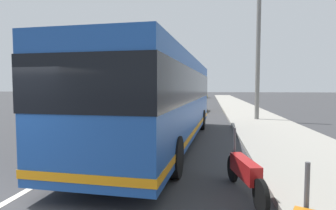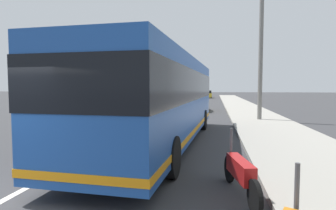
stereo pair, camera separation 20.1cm
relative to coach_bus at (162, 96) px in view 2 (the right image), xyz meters
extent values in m
cube|color=#9E998E|center=(3.53, -4.77, -1.75)|extent=(110.00, 3.60, 0.14)
cube|color=silver|center=(3.53, 1.98, -1.81)|extent=(110.00, 0.16, 0.01)
cube|color=#1E4C9E|center=(0.00, 0.00, -0.06)|extent=(12.02, 3.22, 2.82)
cube|color=black|center=(0.00, 0.00, 0.39)|extent=(12.06, 3.27, 1.04)
cube|color=orange|center=(0.00, 0.00, -1.22)|extent=(12.05, 3.25, 0.16)
cylinder|color=black|center=(3.87, 0.97, -1.32)|extent=(1.02, 0.36, 1.00)
cylinder|color=black|center=(3.74, -1.39, -1.32)|extent=(1.02, 0.36, 1.00)
cylinder|color=black|center=(-3.74, 1.39, -1.32)|extent=(1.02, 0.36, 1.00)
cylinder|color=black|center=(-3.87, -0.97, -1.32)|extent=(1.02, 0.36, 1.00)
cylinder|color=#4C4C51|center=(-6.75, -2.96, -0.92)|extent=(0.06, 0.06, 0.70)
cylinder|color=black|center=(-3.90, -2.31, -1.52)|extent=(0.60, 0.20, 0.59)
cylinder|color=black|center=(-5.49, -2.65, -1.52)|extent=(0.60, 0.20, 0.59)
cube|color=red|center=(-4.70, -2.48, -1.27)|extent=(1.24, 0.49, 0.36)
cylinder|color=#4C4C51|center=(-4.02, -2.33, -0.92)|extent=(0.06, 0.06, 0.70)
cube|color=gold|center=(14.60, -0.23, -1.22)|extent=(4.24, 1.97, 0.85)
cube|color=black|center=(14.66, -0.23, -0.55)|extent=(2.02, 1.74, 0.49)
cylinder|color=black|center=(15.95, 0.64, -1.50)|extent=(0.65, 0.24, 0.64)
cylinder|color=black|center=(16.01, -1.01, -1.50)|extent=(0.65, 0.24, 0.64)
cylinder|color=black|center=(13.19, 0.54, -1.50)|extent=(0.65, 0.24, 0.64)
cylinder|color=black|center=(13.26, -1.11, -1.50)|extent=(0.65, 0.24, 0.64)
cube|color=gray|center=(39.68, 3.95, -1.28)|extent=(4.47, 1.98, 0.71)
cube|color=black|center=(39.67, 3.95, -0.67)|extent=(2.11, 1.77, 0.52)
cylinder|color=black|center=(38.20, 3.12, -1.50)|extent=(0.64, 0.23, 0.64)
cylinder|color=black|center=(38.24, 4.84, -1.50)|extent=(0.64, 0.23, 0.64)
cylinder|color=black|center=(41.12, 3.06, -1.50)|extent=(0.64, 0.23, 0.64)
cylinder|color=black|center=(41.16, 4.77, -1.50)|extent=(0.64, 0.23, 0.64)
cube|color=gold|center=(43.96, -0.42, -1.27)|extent=(4.04, 1.82, 0.74)
cube|color=black|center=(43.87, -0.42, -0.63)|extent=(2.22, 1.64, 0.53)
cylinder|color=black|center=(45.26, 0.39, -1.50)|extent=(0.64, 0.23, 0.64)
cylinder|color=black|center=(45.30, -1.17, -1.50)|extent=(0.64, 0.23, 0.64)
cylinder|color=black|center=(42.62, 0.33, -1.50)|extent=(0.64, 0.23, 0.64)
cylinder|color=black|center=(42.66, -1.23, -1.50)|extent=(0.64, 0.23, 0.64)
cylinder|color=slate|center=(7.66, -4.71, 2.02)|extent=(0.26, 0.26, 7.69)
camera|label=1|loc=(-10.27, -1.78, 0.34)|focal=29.62mm
camera|label=2|loc=(-10.24, -1.97, 0.34)|focal=29.62mm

